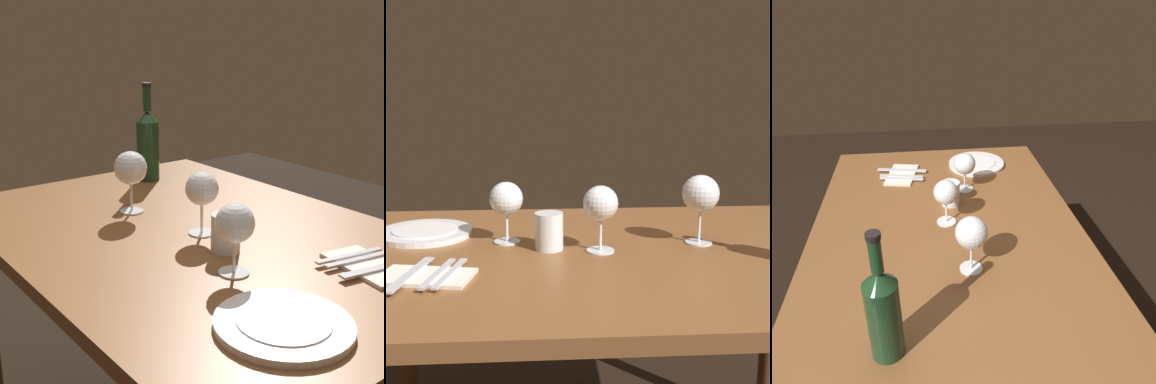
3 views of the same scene
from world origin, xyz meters
TOP-DOWN VIEW (x-y plane):
  - dining_table at (0.00, 0.00)m, footprint 1.30×0.90m
  - wine_glass_left at (0.24, -0.09)m, footprint 0.08×0.08m
  - wine_glass_right at (0.02, -0.00)m, footprint 0.08×0.08m
  - wine_glass_centre at (-0.23, -0.05)m, footprint 0.09×0.09m
  - water_tumbler at (0.14, -0.03)m, footprint 0.07×0.07m
  - dinner_plate at (0.46, -0.17)m, footprint 0.24×0.24m
  - folded_napkin at (0.39, 0.16)m, footprint 0.21×0.14m
  - fork_inner at (0.37, 0.16)m, footprint 0.05×0.18m
  - fork_outer at (0.34, 0.16)m, footprint 0.05×0.18m
  - table_knife at (0.42, 0.16)m, footprint 0.06×0.21m

SIDE VIEW (x-z plane):
  - dining_table at x=0.00m, z-range 0.28..1.02m
  - folded_napkin at x=0.39m, z-range 0.74..0.75m
  - dinner_plate at x=0.46m, z-range 0.74..0.76m
  - fork_inner at x=0.37m, z-range 0.75..0.75m
  - fork_outer at x=0.34m, z-range 0.75..0.75m
  - table_knife at x=0.42m, z-range 0.75..0.75m
  - water_tumbler at x=0.14m, z-range 0.74..0.82m
  - wine_glass_left at x=0.24m, z-range 0.77..0.92m
  - wine_glass_right at x=0.02m, z-range 0.77..0.93m
  - wine_glass_centre at x=-0.23m, z-range 0.78..0.95m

